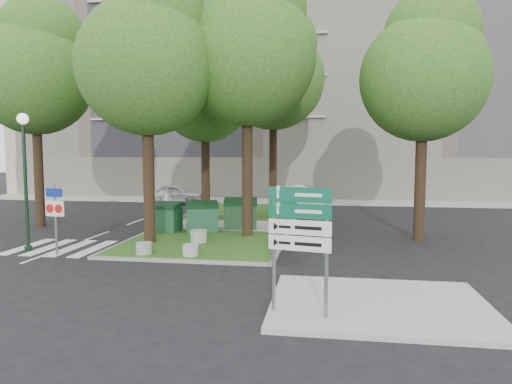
% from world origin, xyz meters
% --- Properties ---
extents(ground, '(120.00, 120.00, 0.00)m').
position_xyz_m(ground, '(0.00, 0.00, 0.00)').
color(ground, black).
rests_on(ground, ground).
extents(median_island, '(6.00, 16.00, 0.12)m').
position_xyz_m(median_island, '(0.50, 8.00, 0.06)').
color(median_island, '#244F16').
rests_on(median_island, ground).
extents(median_kerb, '(6.30, 16.30, 0.10)m').
position_xyz_m(median_kerb, '(0.50, 8.00, 0.05)').
color(median_kerb, gray).
rests_on(median_kerb, ground).
extents(sidewalk_corner, '(5.00, 4.00, 0.12)m').
position_xyz_m(sidewalk_corner, '(6.50, -3.50, 0.06)').
color(sidewalk_corner, '#999993').
rests_on(sidewalk_corner, ground).
extents(building_sidewalk, '(42.00, 3.00, 0.12)m').
position_xyz_m(building_sidewalk, '(0.00, 18.50, 0.06)').
color(building_sidewalk, '#999993').
rests_on(building_sidewalk, ground).
extents(zebra_crossing, '(5.00, 3.00, 0.01)m').
position_xyz_m(zebra_crossing, '(-3.75, 1.50, 0.01)').
color(zebra_crossing, silver).
rests_on(zebra_crossing, ground).
extents(apartment_building, '(41.00, 12.00, 16.00)m').
position_xyz_m(apartment_building, '(0.00, 26.00, 8.00)').
color(apartment_building, tan).
rests_on(apartment_building, ground).
extents(tree_median_near_left, '(5.20, 5.20, 10.53)m').
position_xyz_m(tree_median_near_left, '(-1.41, 2.56, 7.32)').
color(tree_median_near_left, black).
rests_on(tree_median_near_left, ground).
extents(tree_median_near_right, '(5.60, 5.60, 11.46)m').
position_xyz_m(tree_median_near_right, '(2.09, 4.56, 7.99)').
color(tree_median_near_right, black).
rests_on(tree_median_near_right, ground).
extents(tree_median_mid, '(4.80, 4.80, 9.99)m').
position_xyz_m(tree_median_mid, '(-0.91, 9.06, 6.98)').
color(tree_median_mid, black).
rests_on(tree_median_mid, ground).
extents(tree_median_far, '(5.80, 5.80, 11.93)m').
position_xyz_m(tree_median_far, '(2.29, 12.06, 8.32)').
color(tree_median_far, black).
rests_on(tree_median_far, ground).
extents(tree_street_left, '(5.40, 5.40, 11.00)m').
position_xyz_m(tree_street_left, '(-8.41, 6.06, 7.65)').
color(tree_street_left, black).
rests_on(tree_street_left, ground).
extents(tree_street_right, '(5.00, 5.00, 10.06)m').
position_xyz_m(tree_street_right, '(9.09, 5.06, 6.98)').
color(tree_street_right, black).
rests_on(tree_street_right, ground).
extents(dumpster_a, '(1.51, 1.14, 1.30)m').
position_xyz_m(dumpster_a, '(-1.80, 4.92, 0.74)').
color(dumpster_a, '#0F3A1B').
rests_on(dumpster_a, median_island).
extents(dumpster_b, '(1.66, 1.39, 1.32)m').
position_xyz_m(dumpster_b, '(-0.20, 5.33, 0.75)').
color(dumpster_b, '#123F25').
rests_on(dumpster_b, median_island).
extents(dumpster_c, '(1.66, 1.28, 1.40)m').
position_xyz_m(dumpster_c, '(1.40, 6.12, 0.79)').
color(dumpster_c, black).
rests_on(dumpster_c, median_island).
extents(dumpster_d, '(1.49, 1.17, 1.24)m').
position_xyz_m(dumpster_d, '(3.00, 9.98, 0.72)').
color(dumpster_d, '#133D23').
rests_on(dumpster_d, median_island).
extents(bollard_left, '(0.54, 0.54, 0.39)m').
position_xyz_m(bollard_left, '(-0.92, 0.50, 0.31)').
color(bollard_left, gray).
rests_on(bollard_left, median_island).
extents(bollard_right, '(0.53, 0.53, 0.38)m').
position_xyz_m(bollard_right, '(0.74, 0.50, 0.31)').
color(bollard_right, '#A1A09B').
rests_on(bollard_right, median_island).
extents(bollard_mid, '(0.64, 0.64, 0.46)m').
position_xyz_m(bollard_mid, '(0.36, 2.82, 0.35)').
color(bollard_mid, '#969691').
rests_on(bollard_mid, median_island).
extents(litter_bin, '(0.37, 0.37, 0.64)m').
position_xyz_m(litter_bin, '(2.57, 11.13, 0.44)').
color(litter_bin, '#DCED1B').
rests_on(litter_bin, median_island).
extents(street_lamp, '(0.40, 0.40, 4.99)m').
position_xyz_m(street_lamp, '(-5.52, 0.84, 3.14)').
color(street_lamp, black).
rests_on(street_lamp, ground).
extents(traffic_sign_pole, '(0.75, 0.15, 2.50)m').
position_xyz_m(traffic_sign_pole, '(-4.06, 0.33, 1.60)').
color(traffic_sign_pole, slate).
rests_on(traffic_sign_pole, ground).
extents(directional_sign, '(1.35, 0.33, 2.74)m').
position_xyz_m(directional_sign, '(4.70, -4.53, 1.94)').
color(directional_sign, slate).
rests_on(directional_sign, sidewalk_corner).
extents(car_white, '(4.25, 2.05, 1.40)m').
position_xyz_m(car_white, '(-5.18, 16.28, 0.70)').
color(car_white, silver).
rests_on(car_white, ground).
extents(car_silver, '(3.77, 1.33, 1.24)m').
position_xyz_m(car_silver, '(3.50, 18.97, 0.62)').
color(car_silver, '#ACAFB5').
rests_on(car_silver, ground).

